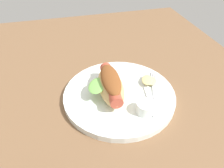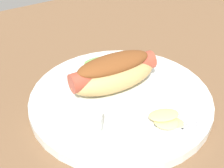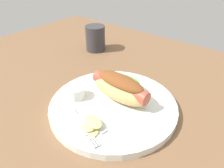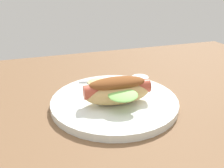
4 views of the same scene
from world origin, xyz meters
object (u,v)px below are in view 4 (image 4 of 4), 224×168
object	(u,v)px
hot_dog	(118,91)
sauce_ramekin	(140,82)
chips_pile	(96,82)
fork	(111,82)
knife	(116,84)
plate	(114,101)

from	to	relation	value
hot_dog	sauce_ramekin	size ratio (longest dim) A/B	3.57
hot_dog	chips_pile	world-z (taller)	hot_dog
hot_dog	sauce_ramekin	world-z (taller)	hot_dog
chips_pile	fork	bearing A→B (deg)	-176.56
fork	knife	distance (cm)	2.20
plate	knife	bearing A→B (deg)	-111.24
chips_pile	sauce_ramekin	bearing A→B (deg)	153.17
plate	sauce_ramekin	xyz separation A→B (cm)	(-7.84, -3.77, 2.15)
fork	knife	xyz separation A→B (cm)	(-0.64, 2.11, -0.02)
hot_dog	knife	bearing A→B (deg)	-103.82
sauce_ramekin	chips_pile	size ratio (longest dim) A/B	0.75
hot_dog	chips_pile	size ratio (longest dim) A/B	2.67
fork	knife	size ratio (longest dim) A/B	1.01
hot_dog	fork	bearing A→B (deg)	-97.83
plate	knife	distance (cm)	7.34
plate	sauce_ramekin	size ratio (longest dim) A/B	6.93
sauce_ramekin	knife	world-z (taller)	sauce_ramekin
fork	knife	bearing A→B (deg)	125.10
fork	chips_pile	size ratio (longest dim) A/B	2.79
plate	sauce_ramekin	world-z (taller)	sauce_ramekin
plate	fork	world-z (taller)	fork
sauce_ramekin	knife	distance (cm)	6.12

